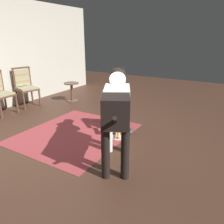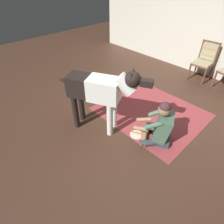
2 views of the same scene
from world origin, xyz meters
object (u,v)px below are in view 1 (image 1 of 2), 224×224
(hot_dog_on_plate, at_px, (118,136))
(round_side_table, at_px, (72,90))
(dining_chair_right_of_pair, at_px, (25,85))
(large_dog, at_px, (117,105))
(person_sitting_on_floor, at_px, (118,113))

(hot_dog_on_plate, relative_size, round_side_table, 0.47)
(dining_chair_right_of_pair, distance_m, large_dog, 3.48)
(person_sitting_on_floor, relative_size, large_dog, 0.56)
(round_side_table, bearing_deg, person_sitting_on_floor, -117.14)
(person_sitting_on_floor, bearing_deg, round_side_table, 62.86)
(person_sitting_on_floor, bearing_deg, hot_dog_on_plate, -152.15)
(person_sitting_on_floor, height_order, round_side_table, person_sitting_on_floor)
(person_sitting_on_floor, height_order, large_dog, large_dog)
(large_dog, height_order, hot_dog_on_plate, large_dog)
(person_sitting_on_floor, relative_size, hot_dog_on_plate, 3.38)
(hot_dog_on_plate, xyz_separation_m, round_side_table, (1.39, 2.23, 0.28))
(large_dog, distance_m, round_side_table, 3.28)
(round_side_table, bearing_deg, dining_chair_right_of_pair, 140.82)
(person_sitting_on_floor, height_order, hot_dog_on_plate, person_sitting_on_floor)
(dining_chair_right_of_pair, xyz_separation_m, person_sitting_on_floor, (-0.14, -2.80, -0.21))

